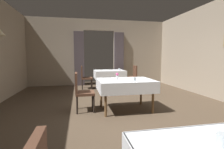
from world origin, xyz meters
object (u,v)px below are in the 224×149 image
object	(u,v)px
chair_far_right	(132,75)
chair_mid_left	(81,90)
chair_far_left	(85,76)
dining_table_mid	(125,83)
plate_far_b	(109,70)
dining_table_far	(109,73)
glass_mid_b	(134,79)
glass_near_b	(223,142)
plate_far_c	(100,70)
flower_vase_mid	(117,76)
plate_mid_c	(107,79)
glass_far_a	(119,69)

from	to	relation	value
chair_far_right	chair_mid_left	bearing A→B (deg)	-128.34
chair_mid_left	chair_far_left	size ratio (longest dim) A/B	1.00
dining_table_mid	plate_far_b	distance (m)	3.01
dining_table_far	chair_far_right	size ratio (longest dim) A/B	1.31
glass_mid_b	chair_far_left	bearing A→B (deg)	107.10
glass_near_b	chair_mid_left	bearing A→B (deg)	103.70
dining_table_mid	glass_mid_b	bearing A→B (deg)	-68.37
plate_far_c	chair_far_right	bearing A→B (deg)	-6.60
dining_table_far	flower_vase_mid	size ratio (longest dim) A/B	6.91
chair_far_left	glass_mid_b	xyz separation A→B (m)	(0.99, -3.22, 0.28)
chair_far_left	plate_mid_c	world-z (taller)	chair_far_left
dining_table_far	chair_far_right	distance (m)	1.00
glass_mid_b	chair_mid_left	bearing A→B (deg)	160.57
plate_far_b	plate_far_c	size ratio (longest dim) A/B	1.14
chair_far_left	dining_table_far	bearing A→B (deg)	-6.50
dining_table_mid	flower_vase_mid	bearing A→B (deg)	-165.36
flower_vase_mid	dining_table_mid	bearing A→B (deg)	14.64
chair_far_left	chair_mid_left	bearing A→B (deg)	-93.59
chair_mid_left	plate_mid_c	distance (m)	0.67
dining_table_mid	chair_far_left	world-z (taller)	chair_far_left
chair_far_right	plate_far_b	xyz separation A→B (m)	(-0.96, 0.15, 0.24)
glass_near_b	glass_mid_b	size ratio (longest dim) A/B	1.13
chair_mid_left	glass_near_b	world-z (taller)	chair_mid_left
dining_table_mid	dining_table_far	distance (m)	2.81
chair_far_right	plate_far_b	bearing A→B (deg)	171.15
plate_far_c	dining_table_far	bearing A→B (deg)	-28.14
dining_table_mid	glass_near_b	xyz separation A→B (m)	(-0.28, -3.05, 0.14)
chair_mid_left	dining_table_mid	bearing A→B (deg)	-6.19
glass_mid_b	dining_table_mid	bearing A→B (deg)	111.63
dining_table_mid	plate_mid_c	world-z (taller)	plate_mid_c
dining_table_far	plate_far_b	bearing A→B (deg)	81.01
chair_mid_left	dining_table_far	bearing A→B (deg)	66.53
chair_far_right	glass_far_a	world-z (taller)	chair_far_right
glass_mid_b	glass_near_b	bearing A→B (deg)	-98.21
dining_table_far	plate_mid_c	distance (m)	2.68
chair_mid_left	plate_far_c	world-z (taller)	chair_mid_left
chair_mid_left	chair_far_left	distance (m)	2.82
flower_vase_mid	chair_far_right	bearing A→B (deg)	65.34
glass_near_b	plate_mid_c	world-z (taller)	glass_near_b
dining_table_mid	dining_table_far	size ratio (longest dim) A/B	1.09
glass_far_a	plate_far_b	distance (m)	0.46
plate_mid_c	chair_mid_left	bearing A→B (deg)	-173.14
flower_vase_mid	plate_mid_c	bearing A→B (deg)	131.04
dining_table_far	glass_far_a	world-z (taller)	glass_far_a
plate_far_b	plate_far_c	distance (m)	0.40
chair_far_right	plate_far_c	distance (m)	1.40
glass_near_b	plate_far_b	world-z (taller)	glass_near_b
chair_mid_left	chair_far_right	world-z (taller)	same
glass_far_a	glass_mid_b	bearing A→B (deg)	-97.49
glass_mid_b	glass_far_a	size ratio (longest dim) A/B	1.03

